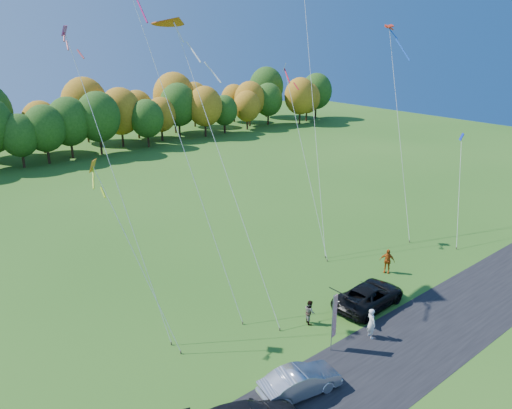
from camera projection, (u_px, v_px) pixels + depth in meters
ground at (319, 338)px, 30.35m from camera, size 160.00×160.00×0.00m
asphalt_strip at (372, 370)px, 27.45m from camera, size 90.00×6.00×0.01m
tree_line at (33, 163)px, 70.17m from camera, size 116.00×12.00×10.00m
black_suv at (369, 296)px, 33.62m from camera, size 5.75×2.90×1.56m
silver_sedan at (300, 381)px, 25.52m from camera, size 4.62×2.35×1.45m
person_tailgate_a at (371, 323)px, 30.12m from camera, size 0.68×0.83×1.95m
person_tailgate_b at (310, 312)px, 31.67m from camera, size 0.89×0.96×1.59m
person_east at (387, 261)px, 38.23m from camera, size 0.96×1.22×1.94m
feather_flag at (334, 316)px, 28.59m from camera, size 0.48×0.15×3.62m
kite_delta_blue at (175, 122)px, 31.51m from camera, size 3.43×12.18×24.14m
kite_parafoil_orange at (312, 90)px, 42.81m from camera, size 8.69×11.67×25.97m
kite_delta_red at (213, 132)px, 31.74m from camera, size 2.74×11.44×19.79m
kite_parafoil_rainbow at (399, 131)px, 44.86m from camera, size 5.80×7.71×18.48m
kite_diamond_yellow at (137, 260)px, 28.14m from camera, size 2.72×5.37×11.33m
kite_diamond_white at (305, 161)px, 40.73m from camera, size 1.88×7.46×15.46m
kite_diamond_pink at (119, 190)px, 28.83m from camera, size 2.07×7.67×18.25m
kite_diamond_blue_low at (459, 191)px, 43.78m from camera, size 5.26×3.92×9.23m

